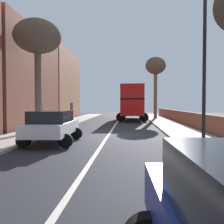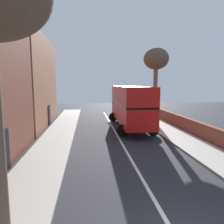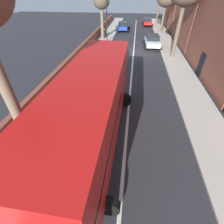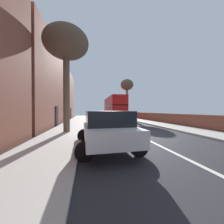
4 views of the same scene
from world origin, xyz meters
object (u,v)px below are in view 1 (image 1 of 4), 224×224
(double_decker_bus, at_px, (132,101))
(street_tree_left_4, at_px, (38,39))
(street_tree_right_1, at_px, (156,68))
(lamppost_right, at_px, (204,58))
(parked_car_white_left_1, at_px, (52,125))

(double_decker_bus, bearing_deg, street_tree_left_4, -113.78)
(double_decker_bus, relative_size, street_tree_right_1, 1.34)
(street_tree_right_1, xyz_separation_m, street_tree_left_4, (-9.41, -15.96, -0.36))
(lamppost_right, bearing_deg, street_tree_right_1, 89.05)
(double_decker_bus, bearing_deg, street_tree_right_1, 24.15)
(double_decker_bus, xyz_separation_m, street_tree_right_1, (2.96, 1.33, 4.25))
(street_tree_right_1, bearing_deg, street_tree_left_4, -120.52)
(street_tree_right_1, height_order, lamppost_right, street_tree_right_1)
(double_decker_bus, height_order, street_tree_left_4, street_tree_left_4)
(lamppost_right, bearing_deg, parked_car_white_left_1, 165.68)
(double_decker_bus, relative_size, street_tree_left_4, 1.42)
(street_tree_right_1, bearing_deg, lamppost_right, -90.95)
(street_tree_left_4, bearing_deg, parked_car_white_left_1, -61.27)
(double_decker_bus, bearing_deg, parked_car_white_left_1, -102.63)
(parked_car_white_left_1, height_order, lamppost_right, lamppost_right)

